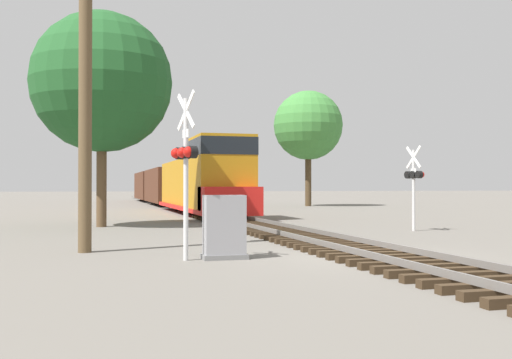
{
  "coord_description": "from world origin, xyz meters",
  "views": [
    {
      "loc": [
        -6.83,
        -13.81,
        1.79
      ],
      "look_at": [
        -1.02,
        7.15,
        2.04
      ],
      "focal_mm": 42.0,
      "sensor_mm": 36.0,
      "label": 1
    }
  ],
  "objects_px": {
    "crossing_signal_near": "(185,159)",
    "tree_far_right": "(102,82)",
    "freight_train": "(172,185)",
    "relay_cabinet": "(224,227)",
    "tree_mid_background": "(308,126)",
    "utility_pole": "(85,67)",
    "crossing_signal_far": "(414,178)"
  },
  "relations": [
    {
      "from": "crossing_signal_near",
      "to": "tree_far_right",
      "type": "xyz_separation_m",
      "value": [
        -1.72,
        12.91,
        3.95
      ]
    },
    {
      "from": "freight_train",
      "to": "relay_cabinet",
      "type": "relative_size",
      "value": 31.48
    },
    {
      "from": "relay_cabinet",
      "to": "tree_mid_background",
      "type": "bearing_deg",
      "value": 66.55
    },
    {
      "from": "relay_cabinet",
      "to": "tree_mid_background",
      "type": "relative_size",
      "value": 0.15
    },
    {
      "from": "crossing_signal_near",
      "to": "tree_far_right",
      "type": "distance_m",
      "value": 13.61
    },
    {
      "from": "utility_pole",
      "to": "tree_far_right",
      "type": "bearing_deg",
      "value": 86.64
    },
    {
      "from": "freight_train",
      "to": "utility_pole",
      "type": "distance_m",
      "value": 35.87
    },
    {
      "from": "relay_cabinet",
      "to": "utility_pole",
      "type": "bearing_deg",
      "value": 143.82
    },
    {
      "from": "freight_train",
      "to": "utility_pole",
      "type": "xyz_separation_m",
      "value": [
        -6.97,
        -35.05,
        3.15
      ]
    },
    {
      "from": "utility_pole",
      "to": "tree_mid_background",
      "type": "xyz_separation_m",
      "value": [
        19.15,
        34.05,
        2.26
      ]
    },
    {
      "from": "relay_cabinet",
      "to": "tree_far_right",
      "type": "distance_m",
      "value": 14.29
    },
    {
      "from": "crossing_signal_far",
      "to": "utility_pole",
      "type": "height_order",
      "value": "utility_pole"
    },
    {
      "from": "relay_cabinet",
      "to": "tree_mid_background",
      "type": "xyz_separation_m",
      "value": [
        15.82,
        36.48,
        6.52
      ]
    },
    {
      "from": "crossing_signal_near",
      "to": "relay_cabinet",
      "type": "bearing_deg",
      "value": 76.2
    },
    {
      "from": "utility_pole",
      "to": "tree_far_right",
      "type": "distance_m",
      "value": 10.53
    },
    {
      "from": "crossing_signal_far",
      "to": "crossing_signal_near",
      "type": "bearing_deg",
      "value": 117.05
    },
    {
      "from": "utility_pole",
      "to": "relay_cabinet",
      "type": "bearing_deg",
      "value": -36.18
    },
    {
      "from": "tree_far_right",
      "to": "relay_cabinet",
      "type": "bearing_deg",
      "value": -78.09
    },
    {
      "from": "crossing_signal_near",
      "to": "tree_mid_background",
      "type": "relative_size",
      "value": 0.39
    },
    {
      "from": "tree_mid_background",
      "to": "utility_pole",
      "type": "bearing_deg",
      "value": -119.35
    },
    {
      "from": "relay_cabinet",
      "to": "tree_far_right",
      "type": "xyz_separation_m",
      "value": [
        -2.71,
        12.86,
        5.61
      ]
    },
    {
      "from": "utility_pole",
      "to": "crossing_signal_near",
      "type": "bearing_deg",
      "value": -46.73
    },
    {
      "from": "freight_train",
      "to": "tree_far_right",
      "type": "distance_m",
      "value": 25.82
    },
    {
      "from": "utility_pole",
      "to": "tree_far_right",
      "type": "xyz_separation_m",
      "value": [
        0.61,
        10.43,
        1.35
      ]
    },
    {
      "from": "freight_train",
      "to": "tree_far_right",
      "type": "relative_size",
      "value": 5.2
    },
    {
      "from": "relay_cabinet",
      "to": "utility_pole",
      "type": "xyz_separation_m",
      "value": [
        -3.32,
        2.43,
        4.26
      ]
    },
    {
      "from": "relay_cabinet",
      "to": "utility_pole",
      "type": "distance_m",
      "value": 5.92
    },
    {
      "from": "relay_cabinet",
      "to": "utility_pole",
      "type": "height_order",
      "value": "utility_pole"
    },
    {
      "from": "freight_train",
      "to": "tree_mid_background",
      "type": "distance_m",
      "value": 13.36
    },
    {
      "from": "tree_far_right",
      "to": "tree_mid_background",
      "type": "distance_m",
      "value": 30.04
    },
    {
      "from": "freight_train",
      "to": "crossing_signal_near",
      "type": "bearing_deg",
      "value": -97.04
    },
    {
      "from": "freight_train",
      "to": "utility_pole",
      "type": "height_order",
      "value": "utility_pole"
    }
  ]
}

